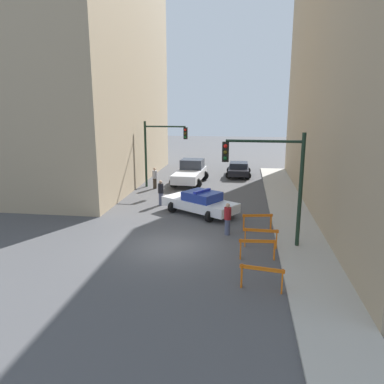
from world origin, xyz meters
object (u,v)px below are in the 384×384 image
object	(u,v)px
traffic_light_near	(275,172)
pedestrian_crossing	(161,192)
barrier_back	(261,235)
parked_car_near	(239,169)
traffic_light_far	(159,145)
barrier_corner	(257,219)
pedestrian_sidewalk	(228,218)
police_car	(200,202)
barrier_front	(262,274)
white_truck	(190,172)
barrier_mid	(258,246)
pedestrian_corner	(155,178)

from	to	relation	value
traffic_light_near	pedestrian_crossing	distance (m)	9.71
barrier_back	parked_car_near	bearing A→B (deg)	94.51
traffic_light_far	barrier_corner	xyz separation A→B (m)	(7.44, -9.59, -2.78)
parked_car_near	pedestrian_sidewalk	bearing A→B (deg)	-91.45
police_car	barrier_front	world-z (taller)	police_car
white_truck	pedestrian_sidewalk	distance (m)	12.85
traffic_light_far	parked_car_near	size ratio (longest dim) A/B	1.20
parked_car_near	barrier_corner	distance (m)	15.15
barrier_front	barrier_mid	bearing A→B (deg)	91.43
traffic_light_near	barrier_mid	xyz separation A→B (m)	(-0.69, -1.62, -2.91)
pedestrian_crossing	barrier_back	world-z (taller)	pedestrian_crossing
police_car	pedestrian_corner	xyz separation A→B (m)	(-4.36, 6.40, 0.14)
police_car	barrier_corner	bearing A→B (deg)	-94.63
parked_car_near	traffic_light_near	bearing A→B (deg)	-84.35
barrier_front	barrier_back	distance (m)	4.17
barrier_mid	barrier_corner	size ratio (longest dim) A/B	1.01
white_truck	parked_car_near	distance (m)	5.36
parked_car_near	barrier_front	world-z (taller)	parked_car_near
barrier_front	barrier_back	bearing A→B (deg)	88.34
barrier_front	barrier_mid	distance (m)	2.75
white_truck	barrier_corner	world-z (taller)	white_truck
barrier_front	barrier_corner	bearing A→B (deg)	89.71
pedestrian_crossing	barrier_mid	distance (m)	10.09
pedestrian_corner	barrier_back	bearing A→B (deg)	8.75
parked_car_near	barrier_corner	xyz separation A→B (m)	(1.29, -15.09, -0.06)
pedestrian_sidewalk	parked_car_near	bearing A→B (deg)	12.73
pedestrian_sidewalk	barrier_front	xyz separation A→B (m)	(1.50, -5.70, -0.24)
barrier_mid	pedestrian_crossing	bearing A→B (deg)	126.85
barrier_front	traffic_light_far	bearing A→B (deg)	114.66
pedestrian_crossing	pedestrian_sidewalk	size ratio (longest dim) A/B	1.00
pedestrian_crossing	pedestrian_corner	xyz separation A→B (m)	(-1.55, 4.73, 0.00)
pedestrian_corner	pedestrian_sidewalk	size ratio (longest dim) A/B	1.00
barrier_back	barrier_corner	distance (m)	2.38
barrier_back	traffic_light_far	bearing A→B (deg)	122.18
white_truck	barrier_corner	size ratio (longest dim) A/B	3.49
barrier_front	barrier_corner	xyz separation A→B (m)	(0.03, 6.54, 0.00)
traffic_light_near	pedestrian_corner	size ratio (longest dim) A/B	3.13
traffic_light_far	barrier_mid	size ratio (longest dim) A/B	3.25
white_truck	pedestrian_crossing	bearing A→B (deg)	-93.72
white_truck	barrier_corner	distance (m)	12.61
white_truck	traffic_light_near	bearing A→B (deg)	-63.33
traffic_light_far	pedestrian_crossing	world-z (taller)	traffic_light_far
pedestrian_corner	pedestrian_crossing	bearing A→B (deg)	-7.47
traffic_light_far	barrier_front	xyz separation A→B (m)	(7.41, -16.13, -2.78)
parked_car_near	pedestrian_crossing	xyz separation A→B (m)	(-4.86, -10.81, 0.19)
barrier_mid	barrier_front	bearing A→B (deg)	-88.57
traffic_light_far	pedestrian_corner	xyz separation A→B (m)	(-0.27, -0.58, -2.54)
pedestrian_crossing	pedestrian_corner	size ratio (longest dim) A/B	1.00
traffic_light_far	barrier_corner	world-z (taller)	traffic_light_far
police_car	barrier_mid	xyz separation A→B (m)	(3.24, -6.40, -0.11)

